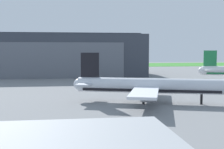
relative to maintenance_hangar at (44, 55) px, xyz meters
The scene contains 4 objects.
ground_plane 86.39m from the maintenance_hangar, 73.55° to the right, with size 440.00×440.00×0.00m, color slate.
grass_field_strip 94.43m from the maintenance_hangar, 75.00° to the left, with size 440.00×56.00×0.08m, color #38852F.
maintenance_hangar is the anchor object (origin of this frame).
airliner_near_left 90.34m from the maintenance_hangar, 69.36° to the right, with size 36.37×33.96×11.96m.
Camera 1 is at (-11.12, -71.49, 12.76)m, focal length 48.45 mm.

